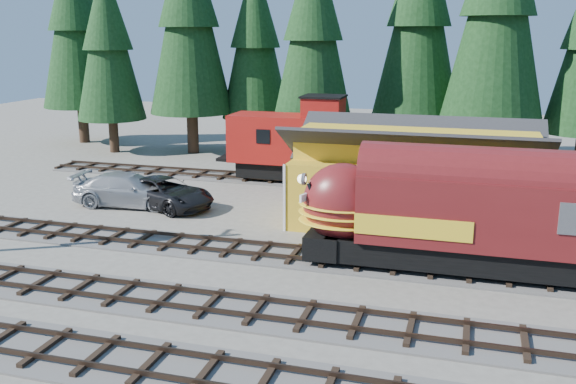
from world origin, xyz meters
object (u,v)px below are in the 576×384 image
(caboose, at_px, (309,143))
(pickup_truck_b, at_px, (129,190))
(pickup_truck_a, at_px, (164,193))
(locomotive, at_px, (470,219))
(depot, at_px, (414,168))

(caboose, xyz_separation_m, pickup_truck_b, (-8.39, -8.38, -1.70))
(caboose, distance_m, pickup_truck_b, 11.98)
(pickup_truck_a, bearing_deg, locomotive, -90.22)
(locomotive, xyz_separation_m, pickup_truck_b, (-18.77, 5.62, -1.45))
(locomotive, bearing_deg, caboose, 126.56)
(caboose, bearing_deg, pickup_truck_b, -135.02)
(depot, distance_m, pickup_truck_a, 13.99)
(pickup_truck_b, bearing_deg, pickup_truck_a, -89.44)
(depot, height_order, locomotive, depot)
(pickup_truck_a, relative_size, pickup_truck_b, 0.96)
(pickup_truck_a, bearing_deg, pickup_truck_b, 115.54)
(locomotive, relative_size, caboose, 1.45)
(depot, height_order, caboose, caboose)
(locomotive, xyz_separation_m, caboose, (-10.38, 14.00, 0.25))
(caboose, distance_m, pickup_truck_a, 10.45)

